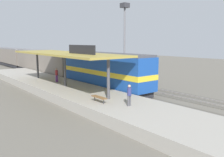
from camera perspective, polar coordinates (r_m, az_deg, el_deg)
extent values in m
plane|color=#666056|center=(31.74, -0.37, -2.00)|extent=(120.00, 120.00, 0.00)
cube|color=#565249|center=(30.55, -3.30, -2.41)|extent=(3.20, 110.00, 0.04)
cube|color=gray|center=(30.14, -4.42, -2.46)|extent=(0.10, 110.00, 0.16)
cube|color=gray|center=(30.96, -2.22, -2.14)|extent=(0.10, 110.00, 0.16)
cube|color=#565249|center=(33.39, 3.13, -1.44)|extent=(3.20, 110.00, 0.04)
cube|color=gray|center=(32.91, 2.20, -1.48)|extent=(0.10, 110.00, 0.16)
cube|color=gray|center=(33.86, 4.03, -1.20)|extent=(0.10, 110.00, 0.16)
cube|color=#9E998E|center=(28.10, -10.97, -2.66)|extent=(6.00, 44.00, 0.90)
cylinder|color=#47474C|center=(21.06, -0.86, -0.10)|extent=(0.28, 0.28, 3.60)
cylinder|color=#47474C|center=(27.74, -11.10, 1.90)|extent=(0.28, 0.28, 3.60)
cylinder|color=#47474C|center=(34.98, -17.26, 3.08)|extent=(0.28, 0.28, 3.60)
cube|color=#A38E3D|center=(27.58, -11.22, 5.82)|extent=(5.20, 18.00, 0.20)
cube|color=black|center=(24.43, -7.29, 6.84)|extent=(0.12, 4.80, 0.90)
cylinder|color=#333338|center=(19.65, -2.00, -5.50)|extent=(0.07, 0.07, 0.42)
cylinder|color=#333338|center=(20.67, -4.17, -4.79)|extent=(0.07, 0.07, 0.42)
cube|color=brown|center=(20.10, -3.12, -4.44)|extent=(0.44, 1.70, 0.08)
cube|color=#28282D|center=(29.42, -1.82, -1.86)|extent=(2.60, 13.60, 0.70)
cube|color=#19479E|center=(29.10, -1.84, 2.20)|extent=(2.90, 14.40, 3.50)
cube|color=#47474C|center=(28.95, -1.86, 5.88)|extent=(2.78, 14.11, 0.24)
cube|color=yellow|center=(29.13, -1.84, 1.69)|extent=(2.93, 14.43, 0.56)
cube|color=#28282D|center=(44.95, -15.81, 1.53)|extent=(2.60, 19.20, 0.70)
cube|color=slate|center=(44.75, -15.91, 4.07)|extent=(2.90, 20.00, 3.30)
cube|color=slate|center=(44.64, -16.01, 6.33)|extent=(2.78, 19.60, 0.24)
cube|color=#28282D|center=(64.51, -23.13, 3.28)|extent=(2.60, 19.20, 0.70)
cube|color=slate|center=(64.37, -23.24, 5.05)|extent=(2.90, 20.00, 3.30)
cube|color=slate|center=(64.30, -23.34, 6.62)|extent=(2.78, 19.60, 0.24)
cube|color=#28282D|center=(37.71, -2.71, 0.51)|extent=(2.50, 11.20, 0.70)
cube|color=#6B6056|center=(37.51, -2.73, 3.00)|extent=(2.80, 12.00, 2.60)
cube|color=#554D45|center=(37.39, -2.75, 5.17)|extent=(2.69, 11.76, 0.24)
cylinder|color=slate|center=(37.79, 2.99, 8.12)|extent=(0.28, 0.28, 11.00)
cube|color=#333338|center=(38.17, 3.06, 16.93)|extent=(1.10, 1.10, 0.70)
cylinder|color=#4C4C51|center=(19.04, 3.90, -5.33)|extent=(0.16, 0.16, 0.84)
cylinder|color=#4C4C51|center=(19.16, 4.30, -5.24)|extent=(0.16, 0.16, 0.84)
cylinder|color=navy|center=(18.93, 4.13, -3.11)|extent=(0.34, 0.34, 0.64)
sphere|color=tan|center=(18.84, 4.14, -1.82)|extent=(0.23, 0.23, 0.23)
cylinder|color=#663375|center=(31.03, -13.13, -0.01)|extent=(0.16, 0.16, 0.84)
cylinder|color=#663375|center=(31.10, -12.83, 0.02)|extent=(0.16, 0.16, 0.84)
cylinder|color=maroon|center=(30.96, -13.03, 1.36)|extent=(0.34, 0.34, 0.64)
sphere|color=tan|center=(30.91, -13.05, 2.16)|extent=(0.23, 0.23, 0.23)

